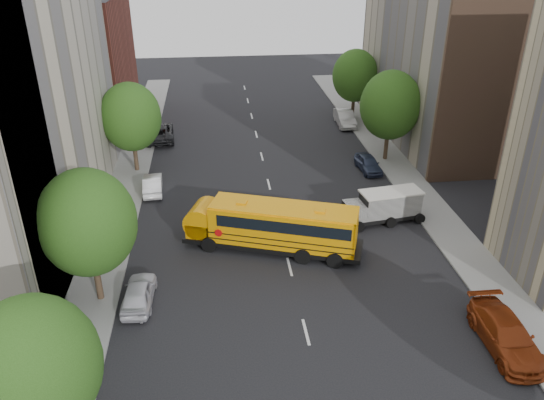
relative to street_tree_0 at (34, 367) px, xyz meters
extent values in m
plane|color=black|center=(11.00, 14.00, -4.64)|extent=(120.00, 120.00, 0.00)
cube|color=slate|center=(-0.50, 19.00, -4.58)|extent=(3.00, 80.00, 0.12)
cube|color=slate|center=(22.50, 19.00, -4.58)|extent=(3.00, 80.00, 0.12)
cube|color=silver|center=(11.00, 24.00, -4.64)|extent=(0.15, 64.00, 0.01)
cube|color=maroon|center=(-7.00, 42.00, 1.86)|extent=(10.00, 15.00, 13.00)
cube|color=tan|center=(29.00, 34.00, 4.36)|extent=(10.00, 22.00, 18.00)
cube|color=brown|center=(29.00, 23.00, 4.36)|extent=(10.10, 0.30, 18.00)
ellipsoid|color=#214813|center=(0.00, 0.00, 0.01)|extent=(4.80, 4.80, 5.52)
cylinder|color=#38281C|center=(0.00, 10.00, -3.20)|extent=(0.36, 0.36, 2.88)
ellipsoid|color=#214813|center=(0.00, 10.00, 0.32)|extent=(5.12, 5.12, 5.89)
cylinder|color=#38281C|center=(0.00, 28.00, -3.24)|extent=(0.36, 0.36, 2.81)
ellipsoid|color=#214813|center=(0.00, 28.00, 0.20)|extent=(4.99, 4.99, 5.74)
cylinder|color=#38281C|center=(22.00, 28.00, -3.16)|extent=(0.36, 0.36, 2.95)
ellipsoid|color=#214813|center=(22.00, 28.00, 0.44)|extent=(5.25, 5.25, 6.04)
cylinder|color=#38281C|center=(22.00, 40.00, -3.27)|extent=(0.36, 0.36, 2.74)
ellipsoid|color=#214813|center=(22.00, 40.00, 0.07)|extent=(4.86, 4.86, 5.59)
cube|color=black|center=(10.20, 14.20, -4.08)|extent=(11.69, 6.27, 0.31)
cube|color=orange|center=(10.88, 13.96, -2.75)|extent=(9.55, 5.47, 2.36)
cube|color=orange|center=(5.76, 15.76, -3.46)|extent=(2.52, 2.83, 1.02)
cube|color=black|center=(6.77, 15.41, -2.23)|extent=(1.26, 2.39, 1.23)
cube|color=orange|center=(10.88, 13.96, -1.55)|extent=(9.48, 5.28, 0.14)
cube|color=black|center=(11.07, 13.90, -2.23)|extent=(8.79, 5.26, 0.77)
cube|color=black|center=(10.88, 13.96, -3.57)|extent=(9.57, 5.53, 0.06)
cube|color=black|center=(10.88, 13.96, -3.16)|extent=(9.57, 5.53, 0.06)
cube|color=orange|center=(15.28, 12.42, -2.75)|extent=(0.99, 2.47, 2.36)
cube|color=orange|center=(8.27, 14.88, -1.45)|extent=(0.78, 0.78, 0.10)
cube|color=orange|center=(13.10, 13.18, -1.45)|extent=(0.78, 0.78, 0.10)
cylinder|color=orange|center=(5.76, 15.76, -2.95)|extent=(2.81, 2.94, 2.15)
cylinder|color=red|center=(6.65, 13.98, -3.10)|extent=(0.50, 0.21, 0.51)
cylinder|color=black|center=(6.01, 14.32, -4.13)|extent=(1.07, 0.63, 1.02)
cylinder|color=black|center=(6.86, 16.73, -4.13)|extent=(1.07, 0.63, 1.02)
cylinder|color=black|center=(11.90, 12.25, -4.13)|extent=(1.07, 0.63, 1.02)
cylinder|color=black|center=(12.75, 14.66, -4.13)|extent=(1.07, 0.63, 1.02)
cylinder|color=black|center=(13.84, 11.57, -4.13)|extent=(1.07, 0.63, 1.02)
cylinder|color=black|center=(14.69, 13.98, -4.13)|extent=(1.07, 0.63, 1.02)
cube|color=black|center=(18.39, 17.00, -4.19)|extent=(5.58, 2.53, 0.27)
cube|color=white|center=(18.83, 17.06, -3.25)|extent=(4.32, 2.27, 1.61)
cube|color=white|center=(16.43, 16.72, -3.52)|extent=(1.48, 1.86, 1.08)
cube|color=silver|center=(18.83, 17.06, -2.40)|extent=(4.51, 2.38, 0.11)
cylinder|color=black|center=(16.56, 15.84, -4.26)|extent=(0.78, 0.33, 0.75)
cylinder|color=black|center=(16.31, 17.61, -4.26)|extent=(0.78, 0.33, 0.75)
cylinder|color=black|center=(18.69, 16.14, -4.26)|extent=(0.78, 0.33, 0.75)
cylinder|color=black|center=(18.44, 17.91, -4.26)|extent=(0.78, 0.33, 0.75)
cylinder|color=black|center=(20.64, 16.42, -4.26)|extent=(0.78, 0.33, 0.75)
cylinder|color=black|center=(20.39, 18.19, -4.26)|extent=(0.78, 0.33, 0.75)
imported|color=silver|center=(2.20, 9.41, -3.95)|extent=(1.80, 4.11, 1.38)
imported|color=white|center=(1.74, 23.64, -3.97)|extent=(1.71, 4.15, 1.34)
imported|color=black|center=(1.40, 35.54, -3.84)|extent=(3.11, 5.97, 1.61)
imported|color=maroon|center=(20.60, 3.84, -3.86)|extent=(2.24, 5.39, 1.56)
imported|color=#2E3852|center=(19.80, 25.81, -3.97)|extent=(1.85, 4.01, 1.33)
imported|color=#A3A29D|center=(20.60, 37.78, -3.85)|extent=(1.82, 4.85, 1.58)
camera|label=1|loc=(6.87, -14.96, 13.90)|focal=35.00mm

